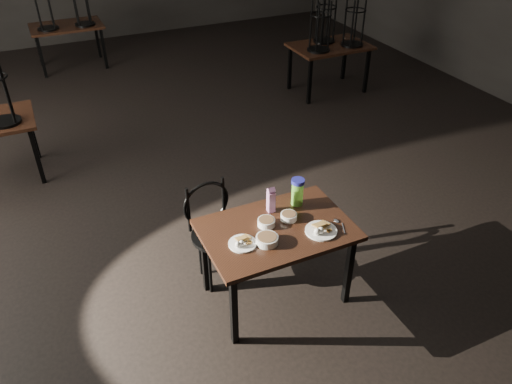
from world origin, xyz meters
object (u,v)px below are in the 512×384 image
juice_carton (271,200)px  bentwood_chair (213,226)px  main_table (277,235)px  water_bottle (297,192)px

juice_carton → bentwood_chair: size_ratio=0.25×
main_table → juice_carton: 0.30m
juice_carton → water_bottle: water_bottle is taller
main_table → bentwood_chair: bentwood_chair is taller
juice_carton → water_bottle: (0.25, -0.00, 0.02)m
juice_carton → water_bottle: bearing=-0.1°
main_table → water_bottle: (0.30, 0.22, 0.20)m
bentwood_chair → main_table: bearing=-56.6°
main_table → bentwood_chair: (-0.38, 0.47, -0.11)m
main_table → water_bottle: water_bottle is taller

